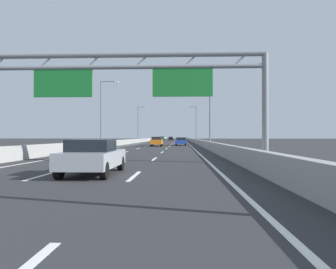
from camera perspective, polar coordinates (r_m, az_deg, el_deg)
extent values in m
plane|color=#2D2D30|center=(99.44, 0.29, -1.25)|extent=(260.00, 260.00, 0.00)
cube|color=white|center=(13.12, -22.12, -7.03)|extent=(0.16, 3.00, 0.01)
cube|color=white|center=(21.60, -12.15, -4.41)|extent=(0.16, 3.00, 0.01)
cube|color=white|center=(30.38, -7.89, -3.24)|extent=(0.16, 3.00, 0.01)
cube|color=white|center=(39.26, -5.55, -2.59)|extent=(0.16, 3.00, 0.01)
cube|color=white|center=(48.19, -4.07, -2.18)|extent=(0.16, 3.00, 0.01)
cube|color=white|center=(57.14, -3.06, -1.89)|extent=(0.16, 3.00, 0.01)
cube|color=white|center=(66.10, -2.33, -1.69)|extent=(0.16, 3.00, 0.01)
cube|color=white|center=(75.07, -1.76, -1.53)|extent=(0.16, 3.00, 0.01)
cube|color=white|center=(84.05, -1.32, -1.40)|extent=(0.16, 3.00, 0.01)
cube|color=white|center=(93.03, -0.97, -1.30)|extent=(0.16, 3.00, 0.01)
cube|color=white|center=(102.01, -0.67, -1.22)|extent=(0.16, 3.00, 0.01)
cube|color=white|center=(111.00, -0.43, -1.15)|extent=(0.16, 3.00, 0.01)
cube|color=white|center=(119.99, -0.22, -1.09)|extent=(0.16, 3.00, 0.01)
cube|color=white|center=(128.98, -0.04, -1.04)|extent=(0.16, 3.00, 0.01)
cube|color=white|center=(137.97, 0.12, -1.00)|extent=(0.16, 3.00, 0.01)
cube|color=white|center=(146.97, 0.25, -0.96)|extent=(0.16, 3.00, 0.01)
cube|color=white|center=(155.96, 0.37, -0.92)|extent=(0.16, 3.00, 0.01)
cube|color=white|center=(12.09, -6.25, -7.62)|extent=(0.16, 3.00, 0.01)
cube|color=white|center=(20.99, -2.56, -4.54)|extent=(0.16, 3.00, 0.01)
cube|color=white|center=(29.95, -1.08, -3.29)|extent=(0.16, 3.00, 0.01)
cube|color=white|center=(38.93, -0.29, -2.61)|extent=(0.16, 3.00, 0.01)
cube|color=white|center=(47.92, 0.21, -2.19)|extent=(0.16, 3.00, 0.01)
cube|color=white|center=(56.91, 0.55, -1.90)|extent=(0.16, 3.00, 0.01)
cube|color=white|center=(65.90, 0.80, -1.69)|extent=(0.16, 3.00, 0.01)
cube|color=white|center=(74.90, 0.98, -1.53)|extent=(0.16, 3.00, 0.01)
cube|color=white|center=(83.89, 1.13, -1.41)|extent=(0.16, 3.00, 0.01)
cube|color=white|center=(92.89, 1.25, -1.30)|extent=(0.16, 3.00, 0.01)
cube|color=white|center=(101.89, 1.35, -1.22)|extent=(0.16, 3.00, 0.01)
cube|color=white|center=(110.89, 1.43, -1.15)|extent=(0.16, 3.00, 0.01)
cube|color=white|center=(119.88, 1.50, -1.09)|extent=(0.16, 3.00, 0.01)
cube|color=white|center=(128.88, 1.56, -1.04)|extent=(0.16, 3.00, 0.01)
cube|color=white|center=(137.88, 1.61, -1.00)|extent=(0.16, 3.00, 0.01)
cube|color=white|center=(146.88, 1.66, -0.96)|extent=(0.16, 3.00, 0.01)
cube|color=white|center=(155.88, 1.70, -0.92)|extent=(0.16, 3.00, 0.01)
cube|color=white|center=(87.82, -3.42, -1.36)|extent=(0.16, 176.00, 0.01)
cube|color=white|center=(87.39, 3.44, -1.36)|extent=(0.16, 176.00, 0.01)
cube|color=#9E9E99|center=(109.87, -3.12, -0.91)|extent=(0.45, 220.00, 0.95)
cube|color=#9E9E99|center=(109.42, 4.09, -0.91)|extent=(0.45, 220.00, 0.95)
cylinder|color=gray|center=(18.18, 17.51, 4.59)|extent=(0.36, 0.36, 6.20)
cylinder|color=gray|center=(18.45, -9.25, 14.29)|extent=(16.66, 0.32, 0.32)
cylinder|color=gray|center=(18.28, -9.25, 12.17)|extent=(16.66, 0.26, 0.26)
cylinder|color=gray|center=(19.61, -21.55, 12.38)|extent=(0.74, 0.10, 0.74)
cylinder|color=gray|center=(18.68, -13.53, 13.00)|extent=(0.74, 0.10, 0.74)
cylinder|color=gray|center=(18.14, -4.83, 13.40)|extent=(0.74, 0.10, 0.74)
cylinder|color=gray|center=(18.02, 4.22, 13.50)|extent=(0.74, 0.10, 0.74)
cylinder|color=gray|center=(18.31, 13.18, 13.27)|extent=(0.74, 0.10, 0.74)
cube|color=#19752D|center=(19.00, -18.79, 8.94)|extent=(3.40, 0.12, 1.60)
cube|color=#19752D|center=(17.75, 2.69, 9.58)|extent=(3.40, 0.12, 1.60)
cylinder|color=slate|center=(44.97, -12.22, 3.75)|extent=(0.20, 0.20, 9.50)
cylinder|color=slate|center=(45.27, -10.85, 9.59)|extent=(2.20, 0.12, 0.12)
cube|color=#F2EAC6|center=(45.02, -9.47, 9.51)|extent=(0.56, 0.28, 0.20)
cylinder|color=slate|center=(43.72, 7.76, 3.86)|extent=(0.20, 0.20, 9.50)
cylinder|color=slate|center=(44.21, 6.31, 9.82)|extent=(2.20, 0.12, 0.12)
cube|color=#F2EAC6|center=(44.13, 4.87, 9.71)|extent=(0.56, 0.28, 0.20)
cylinder|color=slate|center=(82.27, -5.54, 1.88)|extent=(0.20, 0.20, 9.50)
cylinder|color=slate|center=(82.43, -4.78, 5.08)|extent=(2.20, 0.12, 0.12)
cube|color=#F2EAC6|center=(82.29, -4.01, 5.02)|extent=(0.56, 0.28, 0.20)
cylinder|color=slate|center=(81.59, 5.24, 1.90)|extent=(0.20, 0.20, 9.50)
cylinder|color=slate|center=(81.85, 4.47, 5.12)|extent=(2.20, 0.12, 0.12)
cube|color=#F2EAC6|center=(81.81, 3.70, 5.05)|extent=(0.56, 0.28, 0.20)
cube|color=orange|center=(48.73, -2.09, -1.37)|extent=(1.73, 4.27, 0.71)
cube|color=black|center=(48.59, -2.10, -0.69)|extent=(1.52, 1.72, 0.46)
cylinder|color=black|center=(50.38, -2.81, -1.74)|extent=(0.22, 0.64, 0.64)
cylinder|color=black|center=(50.27, -1.09, -1.75)|extent=(0.22, 0.64, 0.64)
cylinder|color=black|center=(47.23, -3.15, -1.83)|extent=(0.22, 0.64, 0.64)
cylinder|color=black|center=(47.11, -1.32, -1.84)|extent=(0.22, 0.64, 0.64)
cube|color=#2347AD|center=(52.09, 2.37, -1.35)|extent=(1.75, 4.24, 0.63)
cube|color=black|center=(52.16, 2.37, -0.77)|extent=(1.54, 1.78, 0.43)
cylinder|color=black|center=(53.68, 1.55, -1.66)|extent=(0.22, 0.64, 0.64)
cylinder|color=black|center=(53.68, 3.19, -1.66)|extent=(0.22, 0.64, 0.64)
cylinder|color=black|center=(50.54, 1.50, -1.74)|extent=(0.22, 0.64, 0.64)
cylinder|color=black|center=(50.54, 3.24, -1.74)|extent=(0.22, 0.64, 0.64)
cube|color=#A8ADB2|center=(12.90, -13.59, -4.36)|extent=(1.86, 4.11, 0.63)
cube|color=black|center=(12.60, -13.94, -1.96)|extent=(1.64, 1.70, 0.47)
cylinder|color=black|center=(14.59, -15.07, -5.12)|extent=(0.22, 0.64, 0.64)
cylinder|color=black|center=(14.19, -8.71, -5.27)|extent=(0.22, 0.64, 0.64)
cylinder|color=black|center=(11.77, -19.50, -6.27)|extent=(0.22, 0.64, 0.64)
cylinder|color=black|center=(11.26, -11.67, -6.55)|extent=(0.22, 0.64, 0.64)
cube|color=#1E7A38|center=(119.21, -1.11, -0.77)|extent=(1.76, 4.66, 0.71)
cube|color=black|center=(119.19, -1.11, -0.48)|extent=(1.55, 2.02, 0.50)
cylinder|color=black|center=(121.04, -1.43, -0.94)|extent=(0.22, 0.64, 0.64)
cylinder|color=black|center=(120.95, -0.69, -0.94)|extent=(0.22, 0.64, 0.64)
cylinder|color=black|center=(117.49, -1.54, -0.95)|extent=(0.22, 0.64, 0.64)
cylinder|color=black|center=(117.39, -0.79, -0.95)|extent=(0.22, 0.64, 0.64)
cube|color=black|center=(117.96, 0.52, -0.78)|extent=(1.71, 4.59, 0.70)
cube|color=black|center=(117.66, 0.51, -0.51)|extent=(1.50, 1.88, 0.43)
cylinder|color=black|center=(119.74, 0.19, -0.94)|extent=(0.22, 0.64, 0.64)
cylinder|color=black|center=(119.69, 0.90, -0.94)|extent=(0.22, 0.64, 0.64)
cylinder|color=black|center=(116.25, 0.12, -0.96)|extent=(0.22, 0.64, 0.64)
cylinder|color=black|center=(116.20, 0.86, -0.96)|extent=(0.22, 0.64, 0.64)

